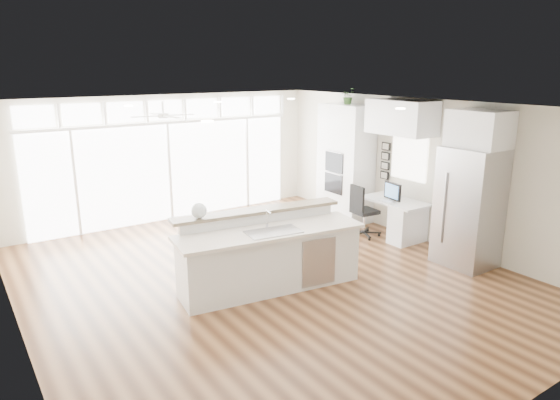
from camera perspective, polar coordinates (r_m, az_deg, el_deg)
floor at (r=8.03m, az=-1.33°, el=-9.05°), size 7.00×8.00×0.02m
ceiling at (r=7.35m, az=-1.46°, el=10.61°), size 7.00×8.00×0.02m
wall_back at (r=11.08m, az=-12.76°, el=4.69°), size 7.00×0.04×2.70m
wall_front at (r=4.92m, az=25.28°, el=-9.44°), size 7.00×0.04×2.70m
wall_left at (r=6.47m, az=-28.47°, el=-4.09°), size 0.04×8.00×2.70m
wall_right at (r=9.88m, az=15.93°, el=3.26°), size 0.04×8.00×2.70m
glass_wall at (r=11.08m, az=-12.56°, el=3.12°), size 5.80×0.06×2.08m
transom_row at (r=10.89m, az=-12.96°, el=9.98°), size 5.90×0.06×0.40m
desk_window at (r=10.00m, az=14.55°, el=4.66°), size 0.04×0.85×0.85m
ceiling_fan at (r=9.64m, az=-13.24°, el=9.96°), size 1.16×1.16×0.32m
recessed_lights at (r=7.52m, az=-2.30°, el=10.55°), size 3.40×3.00×0.02m
oven_cabinet at (r=10.89m, az=7.51°, el=4.22°), size 0.64×1.20×2.50m
desk_nook at (r=10.03m, az=12.87°, el=-2.09°), size 0.72×1.30×0.76m
upper_cabinets at (r=9.68m, az=13.71°, el=9.17°), size 0.64×1.30×0.64m
refrigerator at (r=8.86m, az=20.80°, el=-0.79°), size 0.76×0.90×2.00m
fridge_cabinet at (r=8.67m, az=21.83°, el=7.57°), size 0.64×0.90×0.60m
framed_photos at (r=10.44m, az=11.95°, el=4.40°), size 0.06×0.22×0.80m
kitchen_island at (r=7.51m, az=-1.13°, el=-6.06°), size 2.96×1.46×1.13m
rug at (r=9.48m, az=5.36°, el=-5.16°), size 1.09×0.84×0.01m
office_chair at (r=9.95m, az=9.67°, el=-1.23°), size 0.58×0.54×1.04m
fishbowl at (r=7.32m, az=-9.24°, el=-1.19°), size 0.28×0.28×0.23m
monitor at (r=9.82m, az=12.74°, el=1.00°), size 0.13×0.46×0.38m
keyboard at (r=9.75m, az=12.00°, el=-0.16°), size 0.14×0.35×0.02m
potted_plant at (r=10.72m, az=7.77°, el=11.49°), size 0.34×0.37×0.26m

